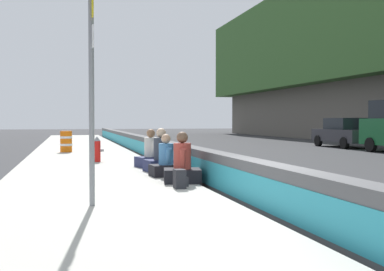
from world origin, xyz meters
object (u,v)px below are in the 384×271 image
(seated_person_far, at_px, (151,155))
(seated_person_middle, at_px, (166,163))
(backpack, at_px, (180,179))
(seated_person_foreground, at_px, (182,167))
(route_sign_post, at_px, (92,82))
(fire_hydrant, at_px, (97,149))
(seated_person_rear, at_px, (161,158))
(construction_barrel, at_px, (66,141))
(parked_car_fourth, at_px, (344,133))

(seated_person_far, bearing_deg, seated_person_middle, 179.44)
(backpack, bearing_deg, seated_person_foreground, -16.20)
(route_sign_post, relative_size, seated_person_foreground, 3.08)
(fire_hydrant, bearing_deg, seated_person_far, -146.24)
(seated_person_rear, bearing_deg, seated_person_far, 2.98)
(seated_person_foreground, xyz_separation_m, seated_person_far, (3.82, 0.08, -0.00))
(seated_person_far, distance_m, construction_barrel, 8.16)
(backpack, xyz_separation_m, parked_car_fourth, (14.79, -13.22, 0.53))
(seated_person_rear, bearing_deg, seated_person_middle, 175.34)
(seated_person_middle, xyz_separation_m, seated_person_rear, (1.14, -0.09, 0.04))
(fire_hydrant, height_order, seated_person_middle, seated_person_middle)
(seated_person_middle, relative_size, construction_barrel, 1.14)
(route_sign_post, xyz_separation_m, construction_barrel, (14.10, 0.48, -1.59))
(fire_hydrant, bearing_deg, backpack, -169.25)
(backpack, height_order, parked_car_fourth, parked_car_fourth)
(route_sign_post, xyz_separation_m, fire_hydrant, (8.59, -0.57, -1.62))
(route_sign_post, bearing_deg, fire_hydrant, -3.79)
(route_sign_post, height_order, seated_person_foreground, route_sign_post)
(seated_person_foreground, bearing_deg, seated_person_rear, 0.35)
(backpack, bearing_deg, construction_barrel, 10.76)
(seated_person_middle, distance_m, construction_barrel, 10.52)
(route_sign_post, height_order, parked_car_fourth, route_sign_post)
(seated_person_middle, xyz_separation_m, backpack, (-2.25, 0.15, -0.14))
(route_sign_post, distance_m, fire_hydrant, 8.76)
(seated_person_far, xyz_separation_m, backpack, (-4.71, 0.18, -0.17))
(route_sign_post, height_order, seated_person_rear, route_sign_post)
(backpack, xyz_separation_m, construction_barrel, (12.46, 2.37, 0.28))
(parked_car_fourth, bearing_deg, seated_person_rear, 131.29)
(route_sign_post, relative_size, seated_person_far, 3.10)
(seated_person_far, bearing_deg, backpack, 177.87)
(seated_person_rear, height_order, seated_person_far, seated_person_rear)
(route_sign_post, xyz_separation_m, seated_person_foreground, (2.53, -2.15, -1.71))
(fire_hydrant, relative_size, parked_car_fourth, 0.19)
(seated_person_rear, xyz_separation_m, seated_person_far, (1.32, 0.07, -0.02))
(seated_person_foreground, height_order, seated_person_middle, seated_person_foreground)
(seated_person_rear, bearing_deg, fire_hydrant, 23.73)
(seated_person_foreground, xyz_separation_m, parked_car_fourth, (13.89, -12.96, 0.36))
(fire_hydrant, relative_size, seated_person_far, 0.76)
(seated_person_far, relative_size, parked_car_fourth, 0.26)
(seated_person_far, bearing_deg, fire_hydrant, 33.76)
(route_sign_post, bearing_deg, seated_person_middle, -27.64)
(route_sign_post, distance_m, seated_person_foreground, 3.73)
(seated_person_foreground, relative_size, construction_barrel, 1.23)
(seated_person_middle, distance_m, seated_person_far, 2.46)
(fire_hydrant, relative_size, seated_person_middle, 0.82)
(seated_person_foreground, distance_m, seated_person_far, 3.82)
(route_sign_post, distance_m, backpack, 3.12)
(seated_person_rear, xyz_separation_m, parked_car_fourth, (11.39, -12.97, 0.34))
(route_sign_post, xyz_separation_m, seated_person_far, (6.35, -2.06, -1.71))
(fire_hydrant, bearing_deg, parked_car_fourth, -61.67)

